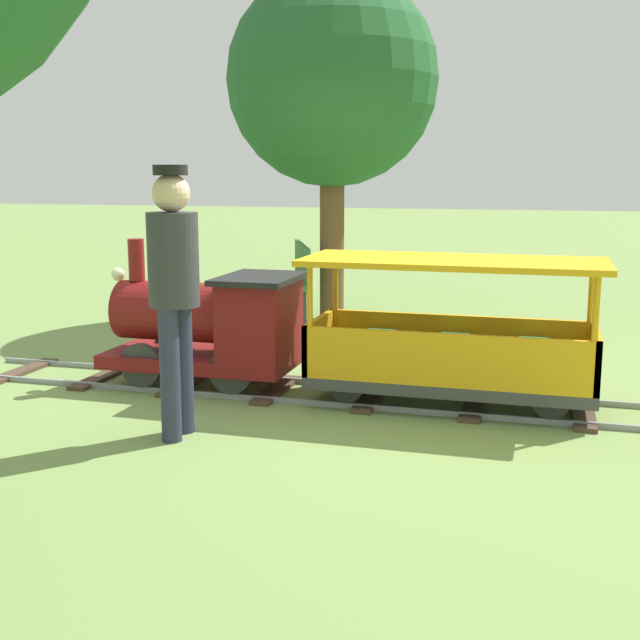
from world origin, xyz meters
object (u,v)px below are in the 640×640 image
(passenger_car, at_px, (451,345))
(oak_tree_far, at_px, (332,81))
(conductor_person, at_px, (174,280))
(park_bench, at_px, (290,282))
(locomotive, at_px, (212,324))

(passenger_car, bearing_deg, oak_tree_far, 28.67)
(conductor_person, bearing_deg, oak_tree_far, 2.00)
(conductor_person, relative_size, park_bench, 1.20)
(park_bench, bearing_deg, passenger_car, -144.04)
(conductor_person, relative_size, oak_tree_far, 0.45)
(conductor_person, height_order, oak_tree_far, oak_tree_far)
(oak_tree_far, bearing_deg, park_bench, 111.59)
(oak_tree_far, bearing_deg, conductor_person, -178.00)
(park_bench, distance_m, oak_tree_far, 2.14)
(oak_tree_far, bearing_deg, passenger_car, -151.33)
(conductor_person, xyz_separation_m, park_bench, (3.96, 0.56, -0.54))
(locomotive, relative_size, park_bench, 1.07)
(park_bench, height_order, oak_tree_far, oak_tree_far)
(locomotive, relative_size, oak_tree_far, 0.40)
(passenger_car, relative_size, oak_tree_far, 0.55)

